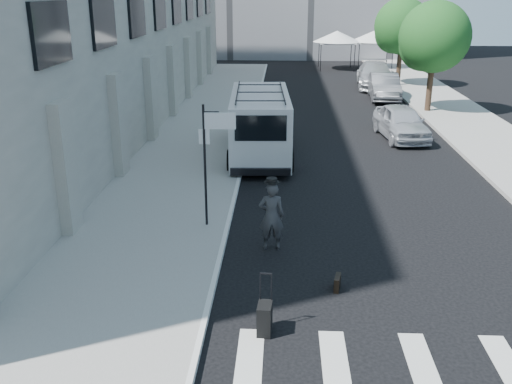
# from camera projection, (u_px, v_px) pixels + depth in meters

# --- Properties ---
(ground) EXTENTS (120.00, 120.00, 0.00)m
(ground) POSITION_uv_depth(u_px,v_px,m) (299.00, 285.00, 13.42)
(ground) COLOR black
(ground) RESTS_ON ground
(sidewalk_left) EXTENTS (4.50, 48.00, 0.15)m
(sidewalk_left) POSITION_uv_depth(u_px,v_px,m) (207.00, 126.00, 28.63)
(sidewalk_left) COLOR gray
(sidewalk_left) RESTS_ON ground
(sidewalk_right) EXTENTS (4.00, 56.00, 0.15)m
(sidewalk_right) POSITION_uv_depth(u_px,v_px,m) (452.00, 112.00, 31.78)
(sidewalk_right) COLOR gray
(sidewalk_right) RESTS_ON ground
(building_left) EXTENTS (10.00, 44.00, 12.00)m
(building_left) POSITION_uv_depth(u_px,v_px,m) (67.00, 0.00, 28.83)
(building_left) COLOR gray
(building_left) RESTS_ON ground
(sign_pole) EXTENTS (1.03, 0.07, 3.50)m
(sign_pole) POSITION_uv_depth(u_px,v_px,m) (213.00, 140.00, 15.64)
(sign_pole) COLOR black
(sign_pole) RESTS_ON sidewalk_left
(tree_near) EXTENTS (3.80, 3.83, 6.03)m
(tree_near) POSITION_uv_depth(u_px,v_px,m) (432.00, 40.00, 30.68)
(tree_near) COLOR black
(tree_near) RESTS_ON ground
(tree_far) EXTENTS (3.80, 3.83, 6.03)m
(tree_far) POSITION_uv_depth(u_px,v_px,m) (400.00, 28.00, 39.14)
(tree_far) COLOR black
(tree_far) RESTS_ON ground
(tent_left) EXTENTS (4.00, 4.00, 3.20)m
(tent_left) POSITION_uv_depth(u_px,v_px,m) (337.00, 37.00, 48.04)
(tent_left) COLOR black
(tent_left) RESTS_ON ground
(tent_right) EXTENTS (4.00, 4.00, 3.20)m
(tent_right) POSITION_uv_depth(u_px,v_px,m) (374.00, 36.00, 48.37)
(tent_right) COLOR black
(tent_right) RESTS_ON ground
(businessman) EXTENTS (0.71, 0.49, 1.87)m
(businessman) POSITION_uv_depth(u_px,v_px,m) (271.00, 216.00, 15.01)
(businessman) COLOR #313133
(businessman) RESTS_ON ground
(briefcase) EXTENTS (0.21, 0.46, 0.34)m
(briefcase) POSITION_uv_depth(u_px,v_px,m) (337.00, 283.00, 13.18)
(briefcase) COLOR black
(briefcase) RESTS_ON ground
(suitcase) EXTENTS (0.31, 0.47, 1.25)m
(suitcase) POSITION_uv_depth(u_px,v_px,m) (265.00, 318.00, 11.46)
(suitcase) COLOR black
(suitcase) RESTS_ON ground
(cargo_van) EXTENTS (2.74, 7.11, 2.61)m
(cargo_van) POSITION_uv_depth(u_px,v_px,m) (260.00, 124.00, 23.38)
(cargo_van) COLOR silver
(cargo_van) RESTS_ON ground
(parked_car_a) EXTENTS (2.27, 4.66, 1.53)m
(parked_car_a) POSITION_uv_depth(u_px,v_px,m) (401.00, 122.00, 26.26)
(parked_car_a) COLOR #B2B5BB
(parked_car_a) RESTS_ON ground
(parked_car_b) EXTENTS (1.95, 4.92, 1.59)m
(parked_car_b) POSITION_uv_depth(u_px,v_px,m) (384.00, 87.00, 35.50)
(parked_car_b) COLOR #53565A
(parked_car_b) RESTS_ON ground
(parked_car_c) EXTENTS (2.87, 6.10, 1.72)m
(parked_car_c) POSITION_uv_depth(u_px,v_px,m) (375.00, 75.00, 39.80)
(parked_car_c) COLOR #A6A9AE
(parked_car_c) RESTS_ON ground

